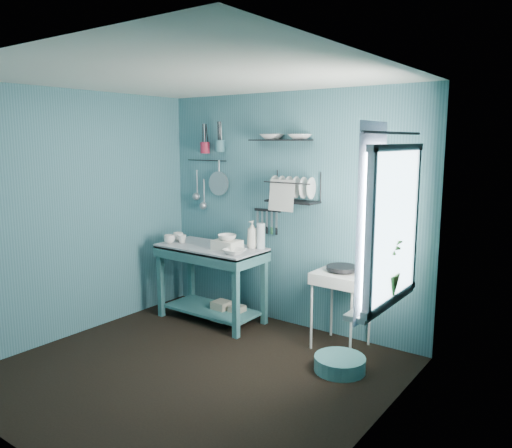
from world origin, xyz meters
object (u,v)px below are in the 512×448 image
Objects in this scene: water_bottle at (261,236)px; utensil_cup_magenta at (205,148)px; frying_pan at (342,268)px; mug_right at (178,237)px; potted_plant at (382,267)px; mug_mid at (182,239)px; mug_left at (169,239)px; storage_tin_small at (237,314)px; work_counter at (211,283)px; soap_bottle at (252,234)px; hotplate_stand at (341,310)px; wash_tub at (227,245)px; storage_tin_large at (221,311)px; floor_basin at (340,364)px; utensil_cup_teal at (220,146)px; colander at (219,183)px; dish_rack at (293,187)px.

utensil_cup_magenta is at bearing 171.10° from water_bottle.
water_bottle is 0.93× the size of frying_pan.
mug_right is 0.26× the size of potted_plant.
potted_plant is (2.59, -0.52, 0.18)m from mug_mid.
mug_mid is 0.36× the size of water_bottle.
mug_left reaches higher than storage_tin_small.
work_counter is 4.00× the size of soap_bottle.
soap_bottle is 1.25m from hotplate_stand.
storage_tin_small is at bearing -135.00° from soap_bottle.
storage_tin_large is at bearing 154.98° from wash_tub.
utensil_cup_magenta is 0.29× the size of floor_basin.
utensil_cup_teal is (0.34, 0.36, 1.04)m from mug_right.
wash_tub reaches higher than storage_tin_large.
mug_left is 0.41× the size of soap_bottle.
water_bottle is at bearing 12.17° from mug_right.
frying_pan is at bearing -6.30° from utensil_cup_teal.
mug_right is 0.44× the size of water_bottle.
mug_mid is 0.77× the size of utensil_cup_teal.
potted_plant reaches higher than soap_bottle.
water_bottle is at bearing -11.76° from utensil_cup_teal.
mug_mid reaches higher than storage_tin_large.
utensil_cup_teal is 1.87m from storage_tin_large.
utensil_cup_magenta is at bearing -170.34° from colander.
utensil_cup_magenta is 1.89m from storage_tin_large.
utensil_cup_magenta is 2.89m from floor_basin.
wash_tub is 1.27× the size of storage_tin_large.
utensil_cup_magenta is (-1.89, 0.18, 1.53)m from hotplate_stand.
utensil_cup_magenta reaches higher than mug_mid.
hotplate_stand is 2.44m from utensil_cup_magenta.
frying_pan is 0.90m from floor_basin.
hotplate_stand is 2.53× the size of frying_pan.
soap_bottle reaches higher than hotplate_stand.
mug_left is at bearing -175.09° from hotplate_stand.
mug_mid reaches higher than storage_tin_small.
utensil_cup_magenta is 0.27× the size of potted_plant.
work_counter is at bearing -157.83° from dish_rack.
utensil_cup_magenta is (-0.91, 0.14, 0.92)m from water_bottle.
hotplate_stand is 1.69× the size of floor_basin.
mug_right is 0.61× the size of storage_tin_small.
frying_pan is (1.99, 0.34, -0.10)m from mug_left.
floor_basin is at bearing -3.44° from mug_left.
utensil_cup_teal is 0.29× the size of floor_basin.
storage_tin_small is 1.49m from floor_basin.
soap_bottle reaches higher than storage_tin_large.
mug_mid is 2.65m from potted_plant.
wash_tub is 1.73m from floor_basin.
potted_plant is at bearing -19.99° from utensil_cup_magenta.
mug_mid reaches higher than work_counter.
colander reaches higher than mug_right.
mug_mid is at bearing -26.57° from mug_right.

